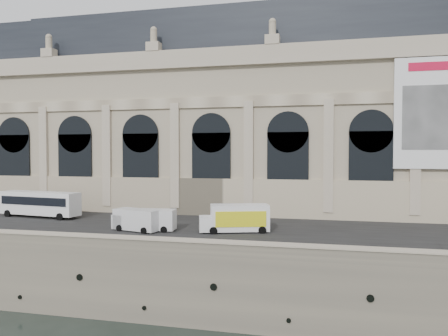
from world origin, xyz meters
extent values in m
plane|color=black|center=(0.00, 0.00, 0.00)|extent=(260.00, 260.00, 0.00)
cube|color=gray|center=(0.00, 35.00, 3.00)|extent=(160.00, 70.00, 6.00)
cube|color=#2D2D2D|center=(0.00, 14.00, 6.03)|extent=(160.00, 24.00, 0.06)
cube|color=gray|center=(0.00, 0.60, 6.55)|extent=(160.00, 1.20, 1.10)
cube|color=#C4B59D|center=(0.00, 0.60, 7.15)|extent=(160.00, 1.40, 0.12)
cube|color=tan|center=(-6.00, 31.00, 17.00)|extent=(68.00, 18.00, 22.00)
cube|color=#C4B59D|center=(-6.00, 21.85, 8.50)|extent=(68.60, 0.40, 5.00)
cube|color=#C4B59D|center=(-6.00, 21.70, 26.80)|extent=(69.00, 0.80, 2.40)
cube|color=#C4B59D|center=(-6.00, 21.85, 21.00)|extent=(68.00, 0.30, 1.40)
cube|color=#23282F|center=(-6.00, 31.00, 31.00)|extent=(64.00, 15.00, 6.00)
cube|color=#23282F|center=(-6.00, 31.00, 34.50)|extent=(56.00, 10.00, 1.20)
cube|color=black|center=(-34.00, 21.82, 12.50)|extent=(5.20, 0.25, 9.00)
cylinder|color=black|center=(-34.00, 21.82, 17.00)|extent=(5.20, 0.25, 5.20)
cube|color=#C4B59D|center=(-29.00, 21.75, 14.00)|extent=(1.20, 0.50, 14.00)
cube|color=black|center=(-24.00, 21.82, 12.50)|extent=(5.20, 0.25, 9.00)
cylinder|color=black|center=(-24.00, 21.82, 17.00)|extent=(5.20, 0.25, 5.20)
cube|color=#C4B59D|center=(-19.00, 21.75, 14.00)|extent=(1.20, 0.50, 14.00)
cube|color=black|center=(-14.00, 21.82, 12.50)|extent=(5.20, 0.25, 9.00)
cylinder|color=black|center=(-14.00, 21.82, 17.00)|extent=(5.20, 0.25, 5.20)
cube|color=#C4B59D|center=(-9.00, 21.75, 14.00)|extent=(1.20, 0.50, 14.00)
cube|color=black|center=(-4.00, 21.82, 12.50)|extent=(5.20, 0.25, 9.00)
cylinder|color=black|center=(-4.00, 21.82, 17.00)|extent=(5.20, 0.25, 5.20)
cube|color=#C4B59D|center=(1.00, 21.75, 14.00)|extent=(1.20, 0.50, 14.00)
cube|color=black|center=(6.00, 21.82, 12.50)|extent=(5.20, 0.25, 9.00)
cylinder|color=black|center=(6.00, 21.82, 17.00)|extent=(5.20, 0.25, 5.20)
cube|color=#C4B59D|center=(11.00, 21.75, 14.00)|extent=(1.20, 0.50, 14.00)
cube|color=black|center=(16.00, 21.82, 12.50)|extent=(5.20, 0.25, 9.00)
cylinder|color=black|center=(16.00, 21.82, 17.00)|extent=(5.20, 0.25, 5.20)
cube|color=#C4B59D|center=(21.00, 21.75, 14.00)|extent=(1.20, 0.50, 14.00)
cube|color=white|center=(23.00, 21.55, 19.00)|extent=(9.00, 0.35, 13.00)
cube|color=red|center=(23.00, 21.35, 24.40)|extent=(6.00, 0.06, 1.00)
cube|color=gray|center=(22.50, 21.35, 18.50)|extent=(6.20, 0.06, 7.50)
cube|color=white|center=(-25.26, 15.60, 7.88)|extent=(11.50, 3.78, 2.92)
cube|color=black|center=(-30.88, 16.33, 8.16)|extent=(0.36, 2.16, 1.13)
cube|color=black|center=(-25.42, 14.39, 8.26)|extent=(10.27, 1.41, 1.03)
cube|color=black|center=(-25.11, 16.80, 8.26)|extent=(10.27, 1.41, 1.03)
cylinder|color=black|center=(-29.61, 14.98, 6.47)|extent=(0.97, 0.40, 0.94)
cylinder|color=black|center=(-29.31, 17.31, 6.47)|extent=(0.97, 0.40, 0.94)
cylinder|color=black|center=(-21.21, 13.89, 6.47)|extent=(0.97, 0.40, 0.94)
cylinder|color=black|center=(-20.91, 16.22, 6.47)|extent=(0.97, 0.40, 0.94)
cube|color=silver|center=(-8.80, 9.27, 7.28)|extent=(5.47, 3.22, 2.19)
cube|color=silver|center=(-10.78, 9.78, 6.95)|extent=(1.89, 2.29, 1.52)
cube|color=black|center=(-11.30, 9.92, 7.47)|extent=(0.49, 1.67, 0.76)
cylinder|color=black|center=(-10.64, 8.72, 6.36)|extent=(0.76, 0.41, 0.72)
cylinder|color=black|center=(-10.14, 10.65, 6.36)|extent=(0.76, 0.41, 0.72)
cylinder|color=black|center=(-7.46, 7.89, 6.36)|extent=(0.76, 0.41, 0.72)
cylinder|color=black|center=(-6.96, 9.82, 6.36)|extent=(0.76, 0.41, 0.72)
cube|color=silver|center=(-7.41, 9.80, 7.26)|extent=(5.21, 2.43, 2.15)
cube|color=silver|center=(-9.42, 9.61, 6.93)|extent=(1.59, 2.09, 1.50)
cube|color=black|center=(-9.94, 9.56, 7.45)|extent=(0.22, 1.68, 0.75)
cylinder|color=black|center=(-8.92, 8.67, 6.36)|extent=(0.73, 0.30, 0.71)
cylinder|color=black|center=(-9.11, 10.63, 6.36)|extent=(0.73, 0.30, 0.71)
cylinder|color=black|center=(-5.71, 8.98, 6.36)|extent=(0.73, 0.30, 0.71)
cylinder|color=black|center=(-5.89, 10.93, 6.36)|extent=(0.73, 0.30, 0.71)
cube|color=white|center=(1.90, 11.25, 7.56)|extent=(6.48, 4.04, 2.73)
cube|color=yellow|center=(2.26, 10.11, 7.56)|extent=(5.02, 1.64, 1.62)
cube|color=red|center=(2.26, 10.11, 7.56)|extent=(2.90, 0.95, 0.61)
cube|color=white|center=(-1.37, 10.21, 6.96)|extent=(2.21, 2.60, 1.51)
cylinder|color=black|center=(-0.44, 9.29, 6.40)|extent=(0.86, 0.51, 0.81)
cylinder|color=black|center=(-1.14, 11.50, 6.40)|extent=(0.86, 0.51, 0.81)
cylinder|color=black|center=(4.37, 10.81, 6.40)|extent=(0.86, 0.51, 0.81)
cylinder|color=black|center=(3.67, 13.02, 6.40)|extent=(0.86, 0.51, 0.81)
camera|label=1|loc=(10.73, -33.59, 14.38)|focal=35.00mm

